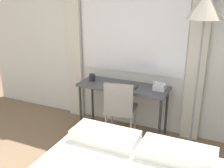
# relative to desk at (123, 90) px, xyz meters

# --- Properties ---
(wall_back_with_window) EXTENTS (5.06, 0.13, 2.70)m
(wall_back_with_window) POSITION_rel_desk_xyz_m (-0.11, 0.30, 0.69)
(wall_back_with_window) COLOR silver
(wall_back_with_window) RESTS_ON ground_plane
(desk) EXTENTS (1.27, 0.45, 0.73)m
(desk) POSITION_rel_desk_xyz_m (0.00, 0.00, 0.00)
(desk) COLOR #4C4C51
(desk) RESTS_ON ground_plane
(desk_chair) EXTENTS (0.46, 0.46, 0.88)m
(desk_chair) POSITION_rel_desk_xyz_m (0.06, -0.24, -0.15)
(desk_chair) COLOR gray
(desk_chair) RESTS_ON ground_plane
(standing_lamp) EXTENTS (0.41, 0.41, 1.96)m
(standing_lamp) POSITION_rel_desk_xyz_m (0.99, -0.04, 1.05)
(standing_lamp) COLOR #4C4C51
(standing_lamp) RESTS_ON ground_plane
(telephone) EXTENTS (0.17, 0.17, 0.10)m
(telephone) POSITION_rel_desk_xyz_m (0.51, 0.04, 0.12)
(telephone) COLOR silver
(telephone) RESTS_ON desk
(book) EXTENTS (0.27, 0.17, 0.02)m
(book) POSITION_rel_desk_xyz_m (0.08, -0.03, 0.08)
(book) COLOR #4C4238
(book) RESTS_ON desk
(mug) EXTENTS (0.09, 0.09, 0.10)m
(mug) POSITION_rel_desk_xyz_m (-0.49, -0.00, 0.12)
(mug) COLOR #262628
(mug) RESTS_ON desk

